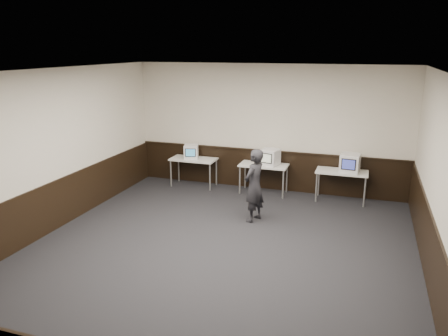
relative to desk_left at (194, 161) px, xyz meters
The scene contains 17 objects.
floor 4.13m from the desk_left, 62.18° to the right, with size 8.00×8.00×0.00m, color black.
ceiling 4.79m from the desk_left, 62.18° to the right, with size 8.00×8.00×0.00m, color white.
back_wall 2.15m from the desk_left, 11.89° to the left, with size 7.00×7.00×0.00m, color beige.
front_wall 7.89m from the desk_left, 75.96° to the right, with size 7.00×7.00×0.00m, color beige.
left_wall 4.05m from the desk_left, 113.96° to the right, with size 8.00×8.00×0.00m, color beige.
right_wall 6.56m from the desk_left, 33.69° to the right, with size 8.00×8.00×0.00m, color beige.
wainscot_back 1.95m from the desk_left, 11.31° to the left, with size 6.98×0.04×1.00m, color black.
wainscot_left 3.94m from the desk_left, 113.70° to the right, with size 0.04×7.98×1.00m, color black.
wainscot_right 6.48m from the desk_left, 33.79° to the right, with size 0.04×7.98×1.00m, color black.
wainscot_rail 1.96m from the desk_left, 10.73° to the left, with size 6.98×0.06×0.04m, color black.
desk_left is the anchor object (origin of this frame).
desk_center 1.90m from the desk_left, ahead, with size 1.20×0.60×0.75m.
desk_right 3.80m from the desk_left, ahead, with size 1.20×0.60×0.75m.
emac_left 0.26m from the desk_left, behind, with size 0.46×0.47×0.36m.
emac_center 2.08m from the desk_left, ahead, with size 0.49×0.51×0.41m.
emac_right 3.98m from the desk_left, ahead, with size 0.48×0.51×0.44m.
person 2.82m from the desk_left, 40.85° to the right, with size 0.57×0.37×1.56m, color black.
Camera 1 is at (2.39, -6.71, 3.59)m, focal length 35.00 mm.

